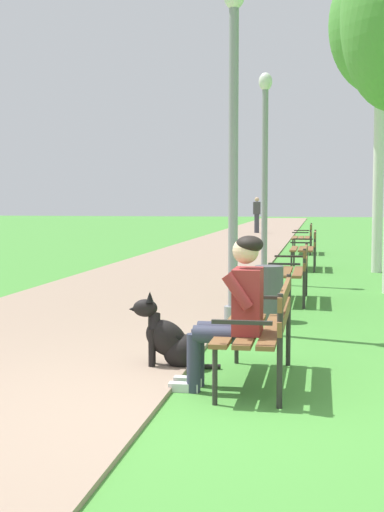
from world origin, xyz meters
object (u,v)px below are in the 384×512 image
Objects in this scene: park_bench_near at (263,323)px; lamp_post_near at (233,153)px; park_bench_mid at (293,268)px; pedestrian_distant at (257,215)px; dog_black at (172,341)px; park_bench_far at (307,246)px; lamp_post_mid at (265,176)px; litter_bin at (269,293)px; person_seated_on_near_bench at (234,307)px; birch_tree_fourth at (381,26)px; park_bench_furthest at (304,236)px.

park_bench_near is 0.38× the size of lamp_post_near.
pedestrian_distant is (-2.47, 21.52, 0.33)m from park_bench_mid.
park_bench_near reaches higher than dog_black.
park_bench_mid and park_bench_far have the same top height.
lamp_post_mid is at bearing -103.42° from park_bench_far.
park_bench_mid is 1.79m from litter_bin.
person_seated_on_near_bench is 1.79× the size of litter_bin.
pedestrian_distant is (-2.57, 16.40, 0.33)m from park_bench_far.
park_bench_mid reaches higher than dog_black.
park_bench_near is at bearing -90.69° from park_bench_mid.
dog_black is at bearing -99.30° from lamp_post_near.
birch_tree_fourth is at bearing 74.99° from dog_black.
lamp_post_near is at bearing 103.11° from park_bench_near.
park_bench_mid is 5.16m from person_seated_on_near_bench.
park_bench_mid and park_bench_furthest have the same top height.
birch_tree_fourth is at bearing 74.44° from litter_bin.
person_seated_on_near_bench is at bearing -90.58° from litter_bin.
lamp_post_near is 5.69× the size of litter_bin.
park_bench_furthest is at bearing 90.36° from park_bench_mid.
person_seated_on_near_bench is (-0.20, -14.95, 0.17)m from park_bench_furthest.
lamp_post_mid is (0.30, 6.71, 1.71)m from dog_black.
lamp_post_near is 1.94m from litter_bin.
birch_tree_fourth is (1.63, -5.10, 4.59)m from park_bench_furthest.
pedestrian_distant is (-4.04, 16.82, -4.26)m from birch_tree_fourth.
lamp_post_near reaches higher than lamp_post_mid.
dog_black is (-1.00, -9.64, -0.25)m from park_bench_far.
person_seated_on_near_bench is 0.33× the size of lamp_post_mid.
lamp_post_mid is at bearing 94.45° from park_bench_near.
dog_black is at bearing -93.38° from park_bench_furthest.
pedestrian_distant is at bearing 93.44° from dog_black.
litter_bin is at bearing -105.56° from birch_tree_fourth.
person_seated_on_near_bench reaches higher than dog_black.
park_bench_mid is 1.00× the size of park_bench_furthest.
pedestrian_distant is at bearing 94.46° from lamp_post_near.
dog_black is (-0.85, -14.33, -0.25)m from park_bench_furthest.
dog_black is at bearing 157.62° from park_bench_near.
lamp_post_near is at bearing 97.26° from person_seated_on_near_bench.
park_bench_mid is 0.38× the size of lamp_post_near.
person_seated_on_near_bench is at bearing -82.74° from lamp_post_near.
litter_bin is (-0.17, 3.12, -0.16)m from park_bench_near.
birch_tree_fourth is at bearing 49.27° from lamp_post_mid.
dog_black is at bearing -103.72° from litter_bin.
birch_tree_fourth reaches higher than park_bench_mid.
lamp_post_mid is 4.58m from birch_tree_fourth.
lamp_post_near is (-0.59, -2.60, 1.55)m from park_bench_mid.
litter_bin is at bearing -90.84° from park_bench_furthest.
dog_black is (-0.64, 0.62, -0.42)m from person_seated_on_near_bench.
pedestrian_distant reaches higher than park_bench_near.
park_bench_furthest is at bearing 107.70° from birch_tree_fourth.
person_seated_on_near_bench is 1.51× the size of dog_black.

